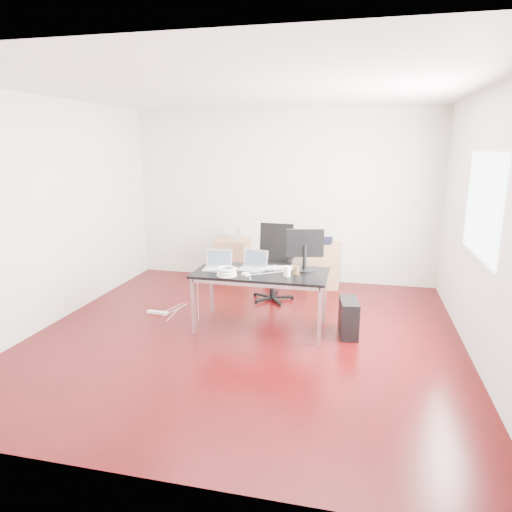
% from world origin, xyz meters
% --- Properties ---
extents(room_shell, '(5.00, 5.00, 5.00)m').
position_xyz_m(room_shell, '(0.04, 0.00, 1.40)').
color(room_shell, '#370607').
rests_on(room_shell, ground).
extents(desk, '(1.60, 0.80, 0.73)m').
position_xyz_m(desk, '(0.13, 0.26, 0.68)').
color(desk, black).
rests_on(desk, ground).
extents(office_chair, '(0.50, 0.52, 1.08)m').
position_xyz_m(office_chair, '(0.06, 1.44, 0.61)').
color(office_chair, black).
rests_on(office_chair, ground).
extents(filing_cabinet_left, '(0.50, 0.50, 0.70)m').
position_xyz_m(filing_cabinet_left, '(-0.80, 2.23, 0.35)').
color(filing_cabinet_left, '#A27851').
rests_on(filing_cabinet_left, ground).
extents(filing_cabinet_right, '(0.50, 0.50, 0.70)m').
position_xyz_m(filing_cabinet_right, '(0.73, 2.23, 0.35)').
color(filing_cabinet_right, '#A27851').
rests_on(filing_cabinet_right, ground).
extents(pc_tower, '(0.27, 0.47, 0.44)m').
position_xyz_m(pc_tower, '(1.19, 0.29, 0.22)').
color(pc_tower, black).
rests_on(pc_tower, ground).
extents(wastebasket, '(0.29, 0.29, 0.28)m').
position_xyz_m(wastebasket, '(-0.13, 2.25, 0.14)').
color(wastebasket, black).
rests_on(wastebasket, ground).
extents(power_strip, '(0.30, 0.08, 0.04)m').
position_xyz_m(power_strip, '(-1.34, 0.43, 0.02)').
color(power_strip, white).
rests_on(power_strip, ground).
extents(laptop_left, '(0.35, 0.28, 0.23)m').
position_xyz_m(laptop_left, '(-0.42, 0.26, 0.79)').
color(laptop_left, silver).
rests_on(laptop_left, desk).
extents(laptop_right, '(0.38, 0.33, 0.23)m').
position_xyz_m(laptop_right, '(0.01, 0.34, 0.79)').
color(laptop_right, silver).
rests_on(laptop_right, desk).
extents(monitor, '(0.45, 0.26, 0.51)m').
position_xyz_m(monitor, '(0.63, 0.44, 1.01)').
color(monitor, black).
rests_on(monitor, desk).
extents(keyboard, '(0.46, 0.24, 0.02)m').
position_xyz_m(keyboard, '(0.30, 0.44, 0.74)').
color(keyboard, white).
rests_on(keyboard, desk).
extents(cup_white, '(0.08, 0.08, 0.12)m').
position_xyz_m(cup_white, '(0.47, 0.14, 0.79)').
color(cup_white, white).
rests_on(cup_white, desk).
extents(cup_brown, '(0.10, 0.10, 0.10)m').
position_xyz_m(cup_brown, '(0.56, 0.24, 0.78)').
color(cup_brown, brown).
rests_on(cup_brown, desk).
extents(cable_coil, '(0.24, 0.24, 0.11)m').
position_xyz_m(cable_coil, '(-0.21, -0.03, 0.78)').
color(cable_coil, white).
rests_on(cable_coil, desk).
extents(power_adapter, '(0.09, 0.09, 0.03)m').
position_xyz_m(power_adapter, '(-0.01, 0.07, 0.74)').
color(power_adapter, white).
rests_on(power_adapter, desk).
extents(speaker, '(0.10, 0.10, 0.18)m').
position_xyz_m(speaker, '(-0.71, 2.27, 0.79)').
color(speaker, '#9E9E9E').
rests_on(speaker, filing_cabinet_left).
extents(navy_garment, '(0.33, 0.27, 0.09)m').
position_xyz_m(navy_garment, '(0.68, 2.25, 0.74)').
color(navy_garment, black).
rests_on(navy_garment, filing_cabinet_right).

